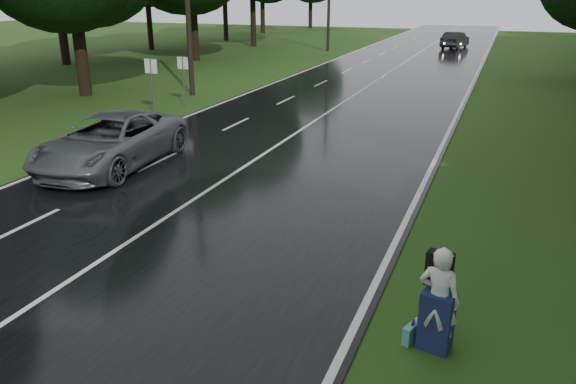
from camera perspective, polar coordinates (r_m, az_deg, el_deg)
name	(u,v)px	position (r m, az deg, el deg)	size (l,w,h in m)	color
ground	(61,288)	(12.12, -22.16, -9.08)	(160.00, 160.00, 0.00)	#264815
road	(341,104)	(29.09, 5.38, 8.87)	(12.00, 140.00, 0.04)	black
lane_center	(341,104)	(29.08, 5.38, 8.92)	(0.12, 140.00, 0.01)	silver
grey_car	(111,141)	(19.29, -17.59, 4.97)	(2.83, 6.14, 1.71)	#575A5D
far_car	(455,40)	(59.78, 16.65, 14.62)	(1.64, 4.71, 1.55)	black
hitchhiker	(438,303)	(9.45, 15.04, -10.83)	(0.75, 0.70, 1.84)	silver
suitcase	(412,332)	(9.90, 12.54, -13.78)	(0.13, 0.46, 0.33)	teal
utility_pole_mid	(193,95)	(32.17, -9.69, 9.71)	(1.80, 0.28, 10.59)	black
utility_pole_far	(328,51)	(55.29, 4.07, 14.15)	(1.80, 0.28, 10.41)	black
road_sign_a	(155,117)	(26.81, -13.40, 7.42)	(0.63, 0.10, 2.64)	white
road_sign_b	(185,106)	(29.02, -10.41, 8.57)	(0.59, 0.10, 2.44)	white
tree_left_d	(86,95)	(33.60, -19.88, 9.25)	(8.64, 8.64, 13.49)	black
tree_left_e	(196,60)	(48.32, -9.37, 13.10)	(9.22, 9.22, 14.41)	black
tree_left_f	(254,46)	(59.69, -3.51, 14.59)	(11.38, 11.38, 17.78)	black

